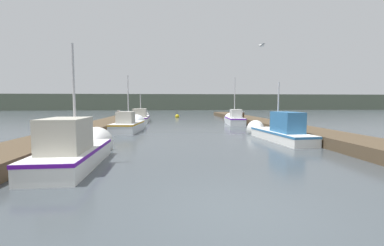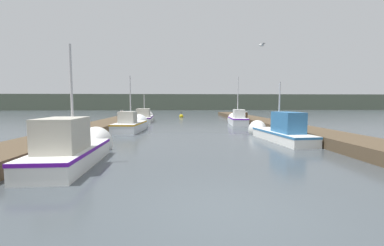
{
  "view_description": "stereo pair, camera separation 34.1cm",
  "coord_description": "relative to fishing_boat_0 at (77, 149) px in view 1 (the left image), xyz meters",
  "views": [
    {
      "loc": [
        -1.24,
        -4.53,
        2.04
      ],
      "look_at": [
        -0.18,
        8.53,
        0.98
      ],
      "focal_mm": 24.0,
      "sensor_mm": 36.0,
      "label": 1
    },
    {
      "loc": [
        -0.9,
        -4.56,
        2.04
      ],
      "look_at": [
        -0.18,
        8.53,
        0.98
      ],
      "focal_mm": 24.0,
      "sensor_mm": 36.0,
      "label": 2
    }
  ],
  "objects": [
    {
      "name": "ground_plane",
      "position": [
        4.37,
        -4.15,
        -0.51
      ],
      "size": [
        200.0,
        200.0,
        0.0
      ],
      "color": "#3D4449"
    },
    {
      "name": "dock_left",
      "position": [
        -2.28,
        11.85,
        -0.25
      ],
      "size": [
        2.31,
        40.0,
        0.5
      ],
      "color": "#4C3D2B",
      "rests_on": "ground_plane"
    },
    {
      "name": "dock_right",
      "position": [
        11.02,
        11.85,
        -0.25
      ],
      "size": [
        2.31,
        40.0,
        0.5
      ],
      "color": "#4C3D2B",
      "rests_on": "ground_plane"
    },
    {
      "name": "distant_shore_ridge",
      "position": [
        4.37,
        65.51,
        1.57
      ],
      "size": [
        120.0,
        16.0,
        4.15
      ],
      "color": "#4C5647",
      "rests_on": "ground_plane"
    },
    {
      "name": "fishing_boat_0",
      "position": [
        0.0,
        0.0,
        0.0
      ],
      "size": [
        1.62,
        5.03,
        4.33
      ],
      "rotation": [
        0.0,
        0.0,
        0.03
      ],
      "color": "silver",
      "rests_on": "ground_plane"
    },
    {
      "name": "fishing_boat_1",
      "position": [
        8.89,
        4.81,
        -0.02
      ],
      "size": [
        1.77,
        5.79,
        3.49
      ],
      "rotation": [
        0.0,
        0.0,
        0.09
      ],
      "color": "silver",
      "rests_on": "ground_plane"
    },
    {
      "name": "fishing_boat_2",
      "position": [
        0.16,
        9.9,
        -0.07
      ],
      "size": [
        1.91,
        5.03,
        4.33
      ],
      "rotation": [
        0.0,
        0.0,
        -0.07
      ],
      "color": "silver",
      "rests_on": "ground_plane"
    },
    {
      "name": "fishing_boat_3",
      "position": [
        8.95,
        14.76,
        -0.04
      ],
      "size": [
        1.69,
        4.71,
        4.65
      ],
      "rotation": [
        0.0,
        0.0,
        -0.08
      ],
      "color": "silver",
      "rests_on": "ground_plane"
    },
    {
      "name": "fishing_boat_4",
      "position": [
        -0.12,
        19.18,
        -0.08
      ],
      "size": [
        1.88,
        6.35,
        3.36
      ],
      "rotation": [
        0.0,
        0.0,
        0.04
      ],
      "color": "silver",
      "rests_on": "ground_plane"
    },
    {
      "name": "mooring_piling_0",
      "position": [
        9.86,
        14.95,
        0.08
      ],
      "size": [
        0.28,
        0.28,
        1.15
      ],
      "color": "#473523",
      "rests_on": "ground_plane"
    },
    {
      "name": "mooring_piling_1",
      "position": [
        -1.18,
        12.78,
        0.2
      ],
      "size": [
        0.25,
        0.25,
        1.4
      ],
      "color": "#473523",
      "rests_on": "ground_plane"
    },
    {
      "name": "mooring_piling_2",
      "position": [
        -1.32,
        16.56,
        0.01
      ],
      "size": [
        0.26,
        0.26,
        1.02
      ],
      "color": "#473523",
      "rests_on": "ground_plane"
    },
    {
      "name": "channel_buoy",
      "position": [
        3.91,
        25.87,
        -0.35
      ],
      "size": [
        0.55,
        0.55,
        1.05
      ],
      "color": "gold",
      "rests_on": "ground_plane"
    },
    {
      "name": "seagull_lead",
      "position": [
        7.63,
        4.03,
        4.36
      ],
      "size": [
        0.3,
        0.56,
        0.12
      ],
      "rotation": [
        0.0,
        0.0,
        4.84
      ],
      "color": "white"
    }
  ]
}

